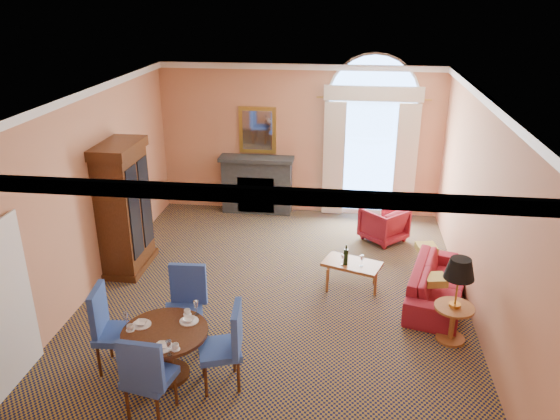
# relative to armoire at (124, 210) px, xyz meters

# --- Properties ---
(ground) EXTENTS (7.50, 7.50, 0.00)m
(ground) POSITION_rel_armoire_xyz_m (2.72, -0.68, -1.09)
(ground) COLOR #12173A
(ground) RESTS_ON ground
(room_envelope) EXTENTS (6.04, 7.52, 3.45)m
(room_envelope) POSITION_rel_armoire_xyz_m (2.69, -0.01, 1.41)
(room_envelope) COLOR tan
(room_envelope) RESTS_ON ground
(armoire) EXTENTS (0.65, 1.16, 2.27)m
(armoire) POSITION_rel_armoire_xyz_m (0.00, 0.00, 0.00)
(armoire) COLOR #3B1D0D
(armoire) RESTS_ON ground
(dining_table) EXTENTS (1.08, 1.08, 0.88)m
(dining_table) POSITION_rel_armoire_xyz_m (1.62, -2.78, -0.59)
(dining_table) COLOR #3B1D0D
(dining_table) RESTS_ON ground
(dining_chair_north) EXTENTS (0.63, 0.63, 1.14)m
(dining_chair_north) POSITION_rel_armoire_xyz_m (1.66, -2.01, -0.45)
(dining_chair_north) COLOR #27479A
(dining_chair_north) RESTS_ON ground
(dining_chair_south) EXTENTS (0.60, 0.60, 1.14)m
(dining_chair_south) POSITION_rel_armoire_xyz_m (1.65, -3.56, -0.45)
(dining_chair_south) COLOR #27479A
(dining_chair_south) RESTS_ON ground
(dining_chair_east) EXTENTS (0.64, 0.64, 1.14)m
(dining_chair_east) POSITION_rel_armoire_xyz_m (2.43, -2.86, -0.45)
(dining_chair_east) COLOR #27479A
(dining_chair_east) RESTS_ON ground
(dining_chair_west) EXTENTS (0.57, 0.55, 1.14)m
(dining_chair_west) POSITION_rel_armoire_xyz_m (0.84, -2.68, -0.45)
(dining_chair_west) COLOR #27479A
(dining_chair_west) RESTS_ON ground
(sofa) EXTENTS (1.25, 2.12, 0.58)m
(sofa) POSITION_rel_armoire_xyz_m (5.27, -0.45, -0.80)
(sofa) COLOR maroon
(sofa) RESTS_ON ground
(armchair) EXTENTS (1.05, 1.05, 0.69)m
(armchair) POSITION_rel_armoire_xyz_m (4.52, 1.70, -0.75)
(armchair) COLOR maroon
(armchair) RESTS_ON ground
(coffee_table) EXTENTS (1.04, 0.79, 0.82)m
(coffee_table) POSITION_rel_armoire_xyz_m (3.91, -0.26, -0.66)
(coffee_table) COLOR #A66232
(coffee_table) RESTS_ON ground
(side_table) EXTENTS (0.55, 0.55, 1.25)m
(side_table) POSITION_rel_armoire_xyz_m (5.32, -1.53, -0.27)
(side_table) COLOR #A66232
(side_table) RESTS_ON ground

